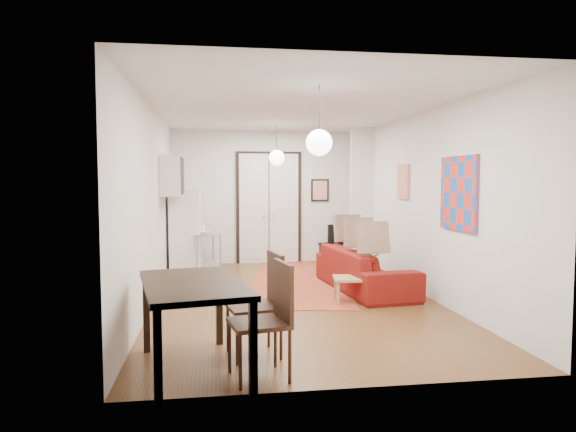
{
  "coord_description": "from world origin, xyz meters",
  "views": [
    {
      "loc": [
        -1.19,
        -7.76,
        1.82
      ],
      "look_at": [
        -0.02,
        0.36,
        1.25
      ],
      "focal_mm": 32.0,
      "sensor_mm": 36.0,
      "label": 1
    }
  ],
  "objects": [
    {
      "name": "painting_popart",
      "position": [
        2.08,
        -1.25,
        1.65
      ],
      "size": [
        0.05,
        1.0,
        1.0
      ],
      "primitive_type": "cube",
      "color": "red",
      "rests_on": "wall_right"
    },
    {
      "name": "pendant_front",
      "position": [
        0.0,
        -2.0,
        2.25
      ],
      "size": [
        0.3,
        0.3,
        0.8
      ],
      "color": "white",
      "rests_on": "ceiling"
    },
    {
      "name": "floor",
      "position": [
        0.0,
        0.0,
        0.0
      ],
      "size": [
        7.0,
        7.0,
        0.0
      ],
      "primitive_type": "plane",
      "color": "brown",
      "rests_on": "ground"
    },
    {
      "name": "soap_bottle",
      "position": [
        -1.42,
        2.74,
        0.88
      ],
      "size": [
        0.09,
        0.09,
        0.17
      ],
      "primitive_type": "imported",
      "rotation": [
        0.0,
        0.0,
        0.28
      ],
      "color": "teal",
      "rests_on": "kitchen_counter"
    },
    {
      "name": "ceiling",
      "position": [
        0.0,
        0.0,
        2.9
      ],
      "size": [
        4.2,
        7.0,
        0.02
      ],
      "primitive_type": "cube",
      "color": "silver",
      "rests_on": "wall_back"
    },
    {
      "name": "poster_back",
      "position": [
        1.15,
        3.47,
        1.6
      ],
      "size": [
        0.4,
        0.03,
        0.5
      ],
      "primitive_type": "cube",
      "color": "red",
      "rests_on": "wall_back"
    },
    {
      "name": "wall_cabinet",
      "position": [
        -1.92,
        1.5,
        1.9
      ],
      "size": [
        0.35,
        1.0,
        0.7
      ],
      "primitive_type": "cube",
      "color": "white",
      "rests_on": "wall_left"
    },
    {
      "name": "dining_chair_far",
      "position": [
        -0.79,
        -3.04,
        0.62
      ],
      "size": [
        0.6,
        0.77,
        1.07
      ],
      "rotation": [
        0.0,
        0.0,
        -1.38
      ],
      "color": "#391D12",
      "rests_on": "floor"
    },
    {
      "name": "painting_abstract",
      "position": [
        2.08,
        0.8,
        1.8
      ],
      "size": [
        0.05,
        0.5,
        0.6
      ],
      "primitive_type": "cube",
      "color": "beige",
      "rests_on": "wall_right"
    },
    {
      "name": "coffee_table",
      "position": [
        0.99,
        -0.42,
        0.33
      ],
      "size": [
        0.91,
        0.6,
        0.38
      ],
      "rotation": [
        0.0,
        0.0,
        -0.16
      ],
      "color": "#B07F53",
      "rests_on": "floor"
    },
    {
      "name": "bowl",
      "position": [
        -1.37,
        2.19,
        0.82
      ],
      "size": [
        0.23,
        0.23,
        0.05
      ],
      "primitive_type": "imported",
      "rotation": [
        0.0,
        0.0,
        0.28
      ],
      "color": "beige",
      "rests_on": "kitchen_counter"
    },
    {
      "name": "stub_partition",
      "position": [
        1.85,
        2.55,
        1.45
      ],
      "size": [
        0.5,
        0.1,
        2.9
      ],
      "primitive_type": "cube",
      "color": "silver",
      "rests_on": "floor"
    },
    {
      "name": "kilim_rug",
      "position": [
        0.35,
        1.4,
        0.01
      ],
      "size": [
        2.38,
        4.68,
        0.01
      ],
      "primitive_type": "cube",
      "rotation": [
        0.0,
        0.0,
        -0.16
      ],
      "color": "#BA462E",
      "rests_on": "floor"
    },
    {
      "name": "potted_plant",
      "position": [
        1.09,
        -0.42,
        0.56
      ],
      "size": [
        0.37,
        0.34,
        0.37
      ],
      "primitive_type": "imported",
      "rotation": [
        0.0,
        0.0,
        -0.16
      ],
      "color": "#335C29",
      "rests_on": "coffee_table"
    },
    {
      "name": "pendant_back",
      "position": [
        0.0,
        2.0,
        2.25
      ],
      "size": [
        0.3,
        0.3,
        0.8
      ],
      "color": "white",
      "rests_on": "ceiling"
    },
    {
      "name": "print_left",
      "position": [
        -2.07,
        2.0,
        1.95
      ],
      "size": [
        0.03,
        0.44,
        0.54
      ],
      "primitive_type": "cube",
      "color": "#A87046",
      "rests_on": "wall_left"
    },
    {
      "name": "kitchen_counter",
      "position": [
        -1.37,
        2.49,
        0.5
      ],
      "size": [
        0.66,
        1.1,
        0.8
      ],
      "rotation": [
        0.0,
        0.0,
        0.14
      ],
      "color": "silver",
      "rests_on": "floor"
    },
    {
      "name": "black_side_chair",
      "position": [
        1.33,
        3.23,
        0.51
      ],
      "size": [
        0.52,
        0.54,
        0.88
      ],
      "rotation": [
        0.0,
        0.0,
        3.54
      ],
      "color": "black",
      "rests_on": "floor"
    },
    {
      "name": "sofa",
      "position": [
        1.27,
        0.39,
        0.35
      ],
      "size": [
        1.19,
        2.46,
        0.69
      ],
      "primitive_type": "imported",
      "rotation": [
        0.0,
        0.0,
        1.69
      ],
      "color": "maroon",
      "rests_on": "floor"
    },
    {
      "name": "dining_chair_near",
      "position": [
        -0.79,
        -2.43,
        0.62
      ],
      "size": [
        0.6,
        0.77,
        1.07
      ],
      "rotation": [
        0.0,
        0.0,
        -1.38
      ],
      "color": "#391D12",
      "rests_on": "floor"
    },
    {
      "name": "wall_right",
      "position": [
        2.1,
        0.0,
        1.45
      ],
      "size": [
        0.02,
        7.0,
        2.9
      ],
      "primitive_type": "cube",
      "color": "silver",
      "rests_on": "floor"
    },
    {
      "name": "wall_left",
      "position": [
        -2.1,
        0.0,
        1.45
      ],
      "size": [
        0.02,
        7.0,
        2.9
      ],
      "primitive_type": "cube",
      "color": "silver",
      "rests_on": "floor"
    },
    {
      "name": "double_doors",
      "position": [
        0.0,
        3.46,
        1.2
      ],
      "size": [
        1.44,
        0.06,
        2.5
      ],
      "primitive_type": "cube",
      "color": "white",
      "rests_on": "wall_back"
    },
    {
      "name": "dining_table",
      "position": [
        -1.39,
        -2.89,
        0.77
      ],
      "size": [
        1.17,
        1.7,
        0.87
      ],
      "rotation": [
        0.0,
        0.0,
        0.19
      ],
      "color": "black",
      "rests_on": "floor"
    },
    {
      "name": "fridge",
      "position": [
        -1.75,
        2.36,
        0.83
      ],
      "size": [
        0.59,
        0.59,
        1.66
      ],
      "primitive_type": "cube",
      "rotation": [
        0.0,
        0.0,
        -0.01
      ],
      "color": "white",
      "rests_on": "floor"
    },
    {
      "name": "wall_back",
      "position": [
        0.0,
        3.5,
        1.45
      ],
      "size": [
        4.2,
        0.02,
        2.9
      ],
      "primitive_type": "cube",
      "color": "silver",
      "rests_on": "floor"
    },
    {
      "name": "wall_front",
      "position": [
        0.0,
        -3.5,
        1.45
      ],
      "size": [
        4.2,
        0.02,
        2.9
      ],
      "primitive_type": "cube",
      "color": "silver",
      "rests_on": "floor"
    }
  ]
}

